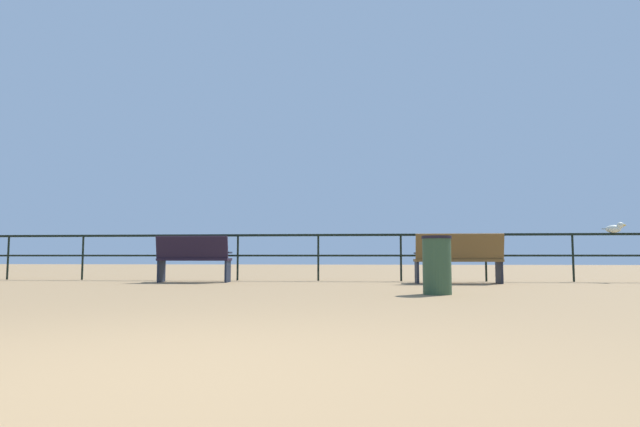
{
  "coord_description": "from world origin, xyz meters",
  "views": [
    {
      "loc": [
        0.97,
        -2.23,
        0.54
      ],
      "look_at": [
        0.08,
        8.53,
        1.42
      ],
      "focal_mm": 29.22,
      "sensor_mm": 36.0,
      "label": 1
    }
  ],
  "objects": [
    {
      "name": "trash_bin",
      "position": [
        2.0,
        5.19,
        0.41
      ],
      "size": [
        0.42,
        0.42,
        0.82
      ],
      "color": "#2E492E",
      "rests_on": "ground_plane"
    },
    {
      "name": "bench_near_right",
      "position": [
        2.82,
        8.11,
        0.53
      ],
      "size": [
        1.68,
        0.67,
        0.96
      ],
      "color": "brown",
      "rests_on": "ground_plane"
    },
    {
      "name": "bench_near_left",
      "position": [
        -2.47,
        8.13,
        0.53
      ],
      "size": [
        1.47,
        0.6,
        0.94
      ],
      "color": "black",
      "rests_on": "ground_plane"
    },
    {
      "name": "ground_plane",
      "position": [
        0.0,
        0.0,
        0.0
      ],
      "size": [
        60.0,
        60.0,
        0.0
      ],
      "primitive_type": "plane",
      "color": "#92734C"
    },
    {
      "name": "pier_railing",
      "position": [
        0.0,
        9.03,
        0.74
      ],
      "size": [
        21.34,
        0.05,
        1.01
      ],
      "color": "black",
      "rests_on": "ground_plane"
    },
    {
      "name": "seagull_on_rail",
      "position": [
        6.17,
        9.01,
        1.11
      ],
      "size": [
        0.42,
        0.31,
        0.22
      ],
      "color": "silver",
      "rests_on": "pier_railing"
    }
  ]
}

